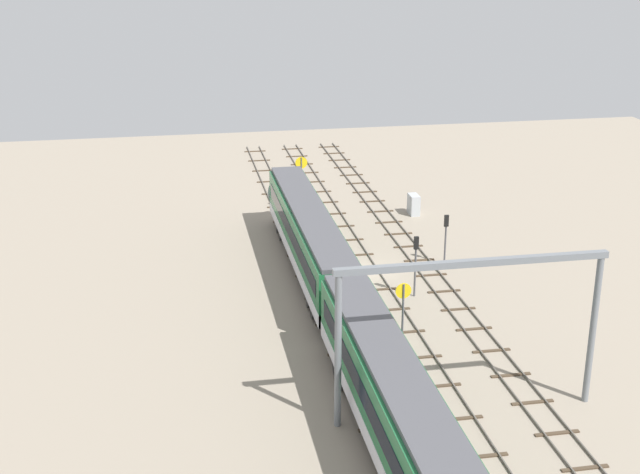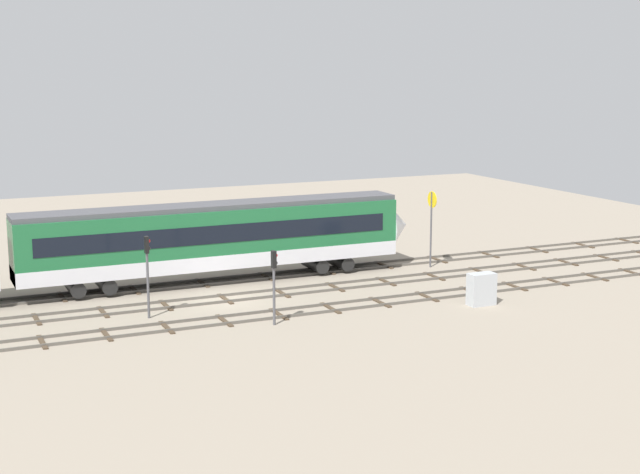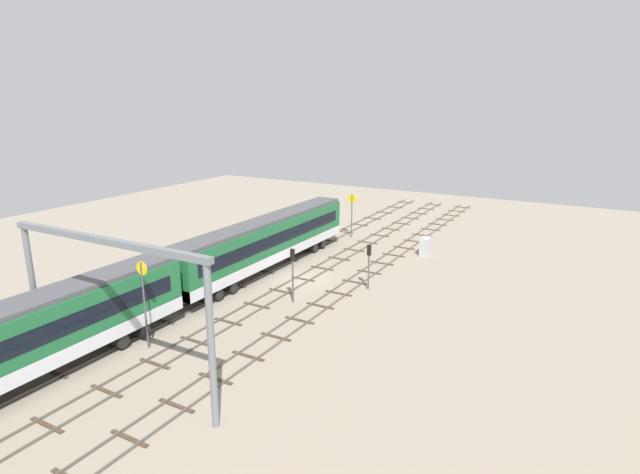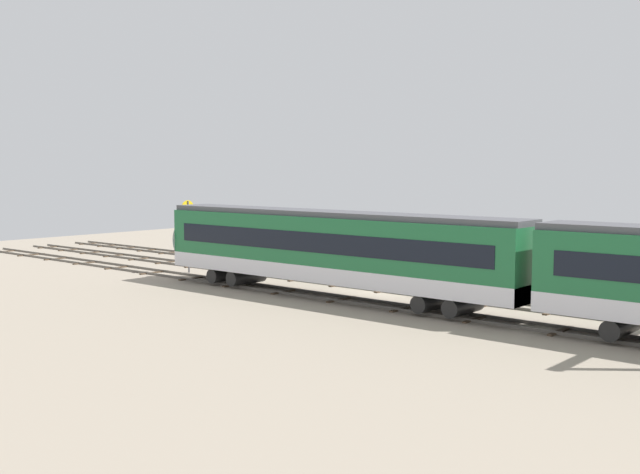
{
  "view_description": "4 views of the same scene",
  "coord_description": "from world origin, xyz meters",
  "px_view_note": "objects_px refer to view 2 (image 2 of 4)",
  "views": [
    {
      "loc": [
        -58.92,
        14.46,
        24.57
      ],
      "look_at": [
        2.38,
        3.3,
        2.15
      ],
      "focal_mm": 48.79,
      "sensor_mm": 36.0,
      "label": 1
    },
    {
      "loc": [
        -16.56,
        -49.43,
        13.25
      ],
      "look_at": [
        6.04,
        0.07,
        3.2
      ],
      "focal_mm": 52.05,
      "sensor_mm": 36.0,
      "label": 2
    },
    {
      "loc": [
        -37.2,
        -22.64,
        15.65
      ],
      "look_at": [
        3.72,
        0.34,
        3.04
      ],
      "focal_mm": 28.83,
      "sensor_mm": 36.0,
      "label": 3
    },
    {
      "loc": [
        -26.57,
        37.04,
        7.33
      ],
      "look_at": [
        4.95,
        0.48,
        2.99
      ],
      "focal_mm": 42.79,
      "sensor_mm": 36.0,
      "label": 4
    }
  ],
  "objects_px": {
    "train": "(15,256)",
    "speed_sign_near_foreground": "(432,216)",
    "signal_light_trackside_approach": "(147,265)",
    "relay_cabinet": "(481,289)",
    "signal_light_trackside_departure": "(274,276)"
  },
  "relations": [
    {
      "from": "relay_cabinet",
      "to": "signal_light_trackside_departure",
      "type": "bearing_deg",
      "value": 175.13
    },
    {
      "from": "signal_light_trackside_departure",
      "to": "speed_sign_near_foreground",
      "type": "bearing_deg",
      "value": 30.7
    },
    {
      "from": "speed_sign_near_foreground",
      "to": "relay_cabinet",
      "type": "relative_size",
      "value": 2.8
    },
    {
      "from": "train",
      "to": "speed_sign_near_foreground",
      "type": "distance_m",
      "value": 26.38
    },
    {
      "from": "speed_sign_near_foreground",
      "to": "signal_light_trackside_departure",
      "type": "xyz_separation_m",
      "value": [
        -14.73,
        -8.75,
        -0.84
      ]
    },
    {
      "from": "speed_sign_near_foreground",
      "to": "relay_cabinet",
      "type": "height_order",
      "value": "speed_sign_near_foreground"
    },
    {
      "from": "relay_cabinet",
      "to": "signal_light_trackside_approach",
      "type": "bearing_deg",
      "value": 164.07
    },
    {
      "from": "train",
      "to": "relay_cabinet",
      "type": "relative_size",
      "value": 27.59
    },
    {
      "from": "speed_sign_near_foreground",
      "to": "signal_light_trackside_departure",
      "type": "relative_size",
      "value": 1.3
    },
    {
      "from": "train",
      "to": "speed_sign_near_foreground",
      "type": "bearing_deg",
      "value": -3.82
    },
    {
      "from": "train",
      "to": "signal_light_trackside_approach",
      "type": "xyz_separation_m",
      "value": [
        5.99,
        -6.48,
        0.25
      ]
    },
    {
      "from": "signal_light_trackside_approach",
      "to": "relay_cabinet",
      "type": "bearing_deg",
      "value": -15.93
    },
    {
      "from": "train",
      "to": "relay_cabinet",
      "type": "bearing_deg",
      "value": -25.95
    },
    {
      "from": "speed_sign_near_foreground",
      "to": "train",
      "type": "bearing_deg",
      "value": 176.18
    },
    {
      "from": "speed_sign_near_foreground",
      "to": "relay_cabinet",
      "type": "bearing_deg",
      "value": -104.99
    }
  ]
}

